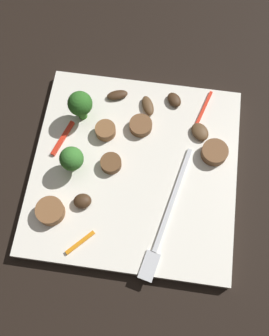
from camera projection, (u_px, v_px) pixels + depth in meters
name	position (u px, v px, depth m)	size (l,w,h in m)	color
ground_plane	(134.00, 172.00, 0.52)	(1.40, 1.40, 0.00)	black
plate	(134.00, 170.00, 0.52)	(0.27, 0.27, 0.02)	white
fork	(165.00, 221.00, 0.48)	(0.18, 0.05, 0.00)	silver
broccoli_floret_0	(80.00, 104.00, 0.51)	(0.03, 0.03, 0.05)	#347525
broccoli_floret_1	(72.00, 159.00, 0.48)	(0.03, 0.03, 0.04)	#408630
sausage_slice_0	(50.00, 211.00, 0.48)	(0.04, 0.04, 0.02)	brown
sausage_slice_1	(138.00, 125.00, 0.52)	(0.03, 0.03, 0.01)	brown
sausage_slice_2	(111.00, 164.00, 0.50)	(0.03, 0.03, 0.01)	brown
sausage_slice_3	(105.00, 130.00, 0.52)	(0.03, 0.03, 0.01)	brown
sausage_slice_4	(214.00, 152.00, 0.51)	(0.03, 0.03, 0.01)	brown
mushroom_0	(148.00, 106.00, 0.54)	(0.03, 0.02, 0.01)	brown
mushroom_1	(174.00, 100.00, 0.54)	(0.02, 0.02, 0.01)	#422B19
mushroom_2	(117.00, 95.00, 0.54)	(0.03, 0.01, 0.01)	#422B19
mushroom_3	(82.00, 201.00, 0.49)	(0.02, 0.02, 0.01)	#422B19
mushroom_4	(200.00, 132.00, 0.52)	(0.03, 0.02, 0.01)	brown
pepper_strip_0	(80.00, 243.00, 0.47)	(0.04, 0.00, 0.00)	orange
pepper_strip_1	(204.00, 108.00, 0.54)	(0.06, 0.00, 0.00)	red
pepper_strip_2	(63.00, 138.00, 0.52)	(0.05, 0.01, 0.00)	red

